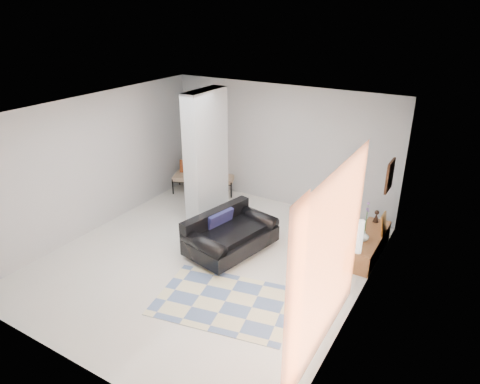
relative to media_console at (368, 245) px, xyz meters
The scene contains 17 objects.
floor 3.05m from the media_console, 145.96° to the right, with size 6.00×6.00×0.00m, color beige.
ceiling 4.00m from the media_console, 145.96° to the right, with size 6.00×6.00×0.00m, color white.
wall_back 3.08m from the media_console, 152.77° to the left, with size 6.00×6.00×0.00m, color #ABADB0.
wall_front 5.47m from the media_console, 118.19° to the right, with size 6.00×6.00×0.00m, color #ABADB0.
wall_left 5.67m from the media_console, 162.10° to the right, with size 6.00×6.00×0.00m, color #ABADB0.
wall_right 2.09m from the media_console, 82.33° to the right, with size 6.00×6.00×0.00m, color #ABADB0.
partition_column 3.81m from the media_console, behind, with size 0.35×1.20×2.80m, color #B3B7BA.
hallway_door 4.86m from the media_console, 164.78° to the left, with size 0.85×0.06×2.04m, color silver.
curtain 3.12m from the media_console, 87.00° to the right, with size 2.55×2.55×0.00m, color orange.
wall_art 1.46m from the media_console, ahead, with size 0.04×0.45×0.55m, color #3A1E0F.
media_console is the anchor object (origin of this frame).
loveseat 2.66m from the media_console, 152.35° to the right, with size 1.35×1.89×0.76m.
daybed 4.56m from the media_console, 168.38° to the left, with size 1.64×1.16×0.77m.
area_rug 3.05m from the media_console, 121.09° to the right, with size 2.18×1.46×0.01m, color beige.
cylinder_lamp 0.86m from the media_console, 91.70° to the right, with size 0.11×0.11×0.62m, color silver.
bronze_figurine 0.70m from the media_console, 94.61° to the left, with size 0.12×0.12×0.25m, color black, non-canonical shape.
vase 0.37m from the media_console, 102.32° to the right, with size 0.18×0.18×0.19m, color white.
Camera 1 is at (4.00, -5.58, 4.38)m, focal length 32.00 mm.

